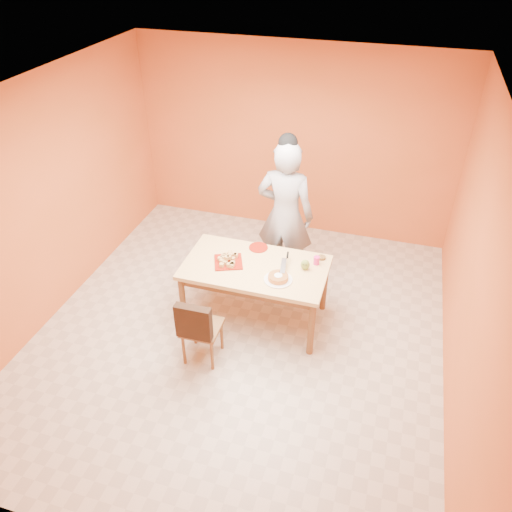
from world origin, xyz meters
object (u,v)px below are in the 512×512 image
(dining_chair, at_px, (201,327))
(red_dinner_plate, at_px, (258,247))
(person, at_px, (285,216))
(magenta_glass, at_px, (316,260))
(checker_tin, at_px, (321,258))
(sponge_cake, at_px, (278,277))
(pastry_platter, at_px, (228,262))
(dining_table, at_px, (255,273))
(egg_ornament, at_px, (305,265))

(dining_chair, distance_m, red_dinner_plate, 1.21)
(person, height_order, magenta_glass, person)
(red_dinner_plate, height_order, checker_tin, checker_tin)
(person, bearing_deg, sponge_cake, 101.45)
(pastry_platter, height_order, sponge_cake, sponge_cake)
(dining_table, height_order, egg_ornament, egg_ornament)
(red_dinner_plate, bearing_deg, egg_ornament, -22.72)
(person, bearing_deg, dining_table, 82.36)
(red_dinner_plate, relative_size, egg_ornament, 1.77)
(magenta_glass, bearing_deg, person, 130.76)
(magenta_glass, bearing_deg, dining_chair, -134.66)
(dining_table, xyz_separation_m, red_dinner_plate, (-0.07, 0.35, 0.10))
(dining_chair, height_order, magenta_glass, magenta_glass)
(person, bearing_deg, egg_ornament, 120.83)
(red_dinner_plate, relative_size, checker_tin, 2.39)
(red_dinner_plate, bearing_deg, checker_tin, 0.00)
(dining_table, distance_m, egg_ornament, 0.57)
(dining_table, relative_size, checker_tin, 17.28)
(red_dinner_plate, bearing_deg, pastry_platter, -122.35)
(magenta_glass, relative_size, checker_tin, 1.04)
(red_dinner_plate, bearing_deg, dining_table, -79.06)
(magenta_glass, xyz_separation_m, checker_tin, (0.04, 0.12, -0.03))
(dining_table, xyz_separation_m, magenta_glass, (0.64, 0.23, 0.14))
(dining_table, distance_m, pastry_platter, 0.33)
(person, distance_m, red_dinner_plate, 0.55)
(dining_table, relative_size, dining_chair, 1.87)
(checker_tin, bearing_deg, red_dinner_plate, 180.00)
(dining_chair, relative_size, egg_ornament, 6.82)
(sponge_cake, bearing_deg, red_dinner_plate, 125.49)
(sponge_cake, height_order, egg_ornament, egg_ornament)
(dining_table, relative_size, magenta_glass, 16.59)
(dining_chair, bearing_deg, person, 71.77)
(dining_table, xyz_separation_m, sponge_cake, (0.31, -0.18, 0.13))
(dining_chair, bearing_deg, magenta_glass, 44.00)
(dining_table, bearing_deg, egg_ornament, 9.81)
(dining_chair, height_order, egg_ornament, egg_ornament)
(dining_chair, relative_size, magenta_glass, 8.86)
(egg_ornament, xyz_separation_m, magenta_glass, (0.10, 0.14, -0.01))
(checker_tin, bearing_deg, egg_ornament, -118.02)
(dining_chair, bearing_deg, red_dinner_plate, 74.30)
(egg_ornament, height_order, checker_tin, egg_ornament)
(dining_chair, distance_m, person, 1.76)
(person, distance_m, egg_ornament, 0.85)
(egg_ornament, bearing_deg, dining_chair, -116.99)
(dining_table, bearing_deg, person, 81.01)
(dining_table, distance_m, red_dinner_plate, 0.37)
(sponge_cake, bearing_deg, checker_tin, 54.96)
(dining_chair, bearing_deg, egg_ornament, 42.87)
(dining_table, xyz_separation_m, checker_tin, (0.68, 0.35, 0.11))
(red_dinner_plate, distance_m, checker_tin, 0.75)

